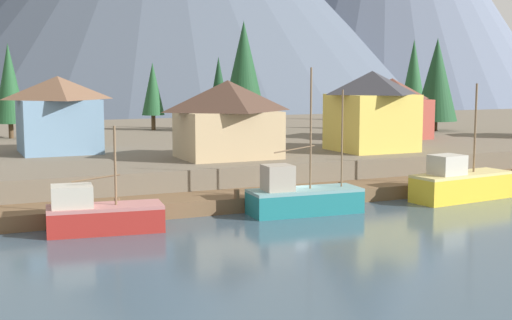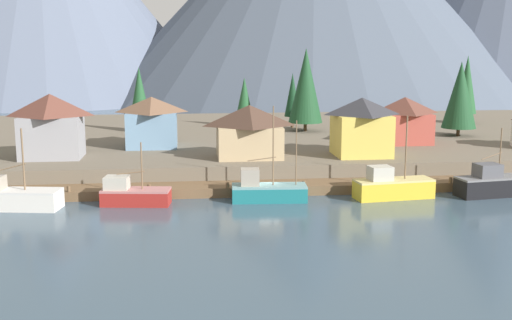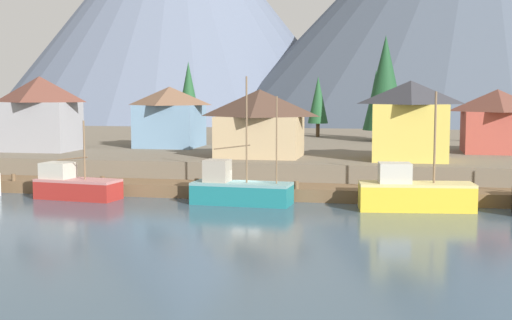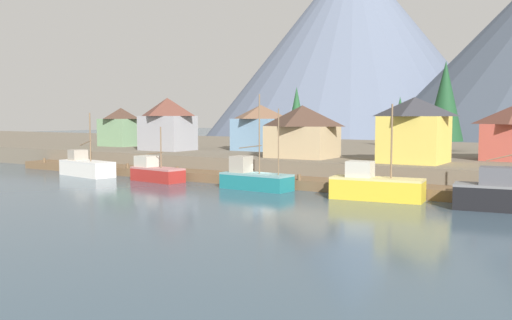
% 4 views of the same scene
% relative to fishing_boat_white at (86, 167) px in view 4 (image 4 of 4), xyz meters
% --- Properties ---
extents(ground_plane, '(400.00, 400.00, 1.00)m').
position_rel_fishing_boat_white_xyz_m(ground_plane, '(24.65, 22.23, -1.59)').
color(ground_plane, '#384C5B').
extents(dock, '(80.00, 4.00, 1.60)m').
position_rel_fishing_boat_white_xyz_m(dock, '(24.65, 4.22, -0.59)').
color(dock, brown).
rests_on(dock, ground_plane).
extents(shoreline_bank, '(400.00, 56.00, 2.50)m').
position_rel_fishing_boat_white_xyz_m(shoreline_bank, '(24.65, 34.23, 0.16)').
color(shoreline_bank, '#665B4C').
rests_on(shoreline_bank, ground_plane).
extents(mountain_west_peak, '(105.70, 105.70, 66.22)m').
position_rel_fishing_boat_white_xyz_m(mountain_west_peak, '(-26.09, 144.25, 32.02)').
color(mountain_west_peak, slate).
rests_on(mountain_west_peak, ground_plane).
extents(fishing_boat_white, '(8.72, 4.19, 7.82)m').
position_rel_fishing_boat_white_xyz_m(fishing_boat_white, '(0.00, 0.00, 0.00)').
color(fishing_boat_white, silver).
rests_on(fishing_boat_white, ground_plane).
extents(fishing_boat_red, '(6.94, 3.40, 6.23)m').
position_rel_fishing_boat_white_xyz_m(fishing_boat_red, '(11.15, 0.43, -0.04)').
color(fishing_boat_red, maroon).
rests_on(fishing_boat_red, ground_plane).
extents(fishing_boat_teal, '(7.65, 3.15, 9.63)m').
position_rel_fishing_boat_white_xyz_m(fishing_boat_teal, '(24.49, 0.53, -0.01)').
color(fishing_boat_teal, '#196B70').
rests_on(fishing_boat_teal, ground_plane).
extents(fishing_boat_yellow, '(8.37, 3.58, 8.51)m').
position_rel_fishing_boat_white_xyz_m(fishing_boat_yellow, '(37.44, 0.28, 0.13)').
color(fishing_boat_yellow, gold).
rests_on(fishing_boat_yellow, ground_plane).
extents(fishing_boat_black, '(8.22, 3.77, 7.14)m').
position_rel_fishing_boat_white_xyz_m(fishing_boat_black, '(48.25, 0.18, 0.18)').
color(fishing_boat_black, black).
rests_on(fishing_boat_black, ground_plane).
extents(house_grey, '(7.22, 5.60, 7.52)m').
position_rel_fishing_boat_white_xyz_m(house_grey, '(0.86, 14.20, 5.25)').
color(house_grey, gray).
rests_on(house_grey, shoreline_bank).
extents(house_tan, '(7.86, 6.00, 6.19)m').
position_rel_fishing_boat_white_xyz_m(house_tan, '(23.87, 12.02, 4.58)').
color(house_tan, tan).
rests_on(house_tan, shoreline_bank).
extents(house_blue, '(6.70, 6.74, 6.51)m').
position_rel_fishing_boat_white_xyz_m(house_blue, '(12.11, 21.47, 4.73)').
color(house_blue, '#6689A8').
rests_on(house_blue, shoreline_bank).
extents(house_green, '(5.96, 5.52, 6.23)m').
position_rel_fishing_boat_white_xyz_m(house_green, '(-13.18, 18.71, 4.58)').
color(house_green, '#6B8E66').
rests_on(house_green, shoreline_bank).
extents(house_yellow, '(6.64, 6.42, 6.94)m').
position_rel_fishing_boat_white_xyz_m(house_yellow, '(37.32, 11.87, 4.95)').
color(house_yellow, gold).
rests_on(house_yellow, shoreline_bank).
extents(conifer_near_left, '(2.68, 2.68, 7.99)m').
position_rel_fishing_boat_white_xyz_m(conifer_near_left, '(25.98, 41.20, 6.26)').
color(conifer_near_left, '#4C3823').
rests_on(conifer_near_left, shoreline_bank).
extents(conifer_near_right, '(2.55, 2.55, 8.69)m').
position_rel_fishing_boat_white_xyz_m(conifer_near_right, '(33.53, 39.19, 6.60)').
color(conifer_near_right, '#4C3823').
rests_on(conifer_near_right, shoreline_bank).
extents(conifer_back_left, '(3.25, 3.25, 9.82)m').
position_rel_fishing_boat_white_xyz_m(conifer_back_left, '(9.54, 36.94, 7.08)').
color(conifer_back_left, '#4C3823').
rests_on(conifer_back_left, shoreline_bank).
extents(conifer_back_right, '(5.19, 5.19, 12.65)m').
position_rel_fishing_boat_white_xyz_m(conifer_back_right, '(34.74, 34.32, 8.41)').
color(conifer_back_right, '#4C3823').
rests_on(conifer_back_right, shoreline_bank).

